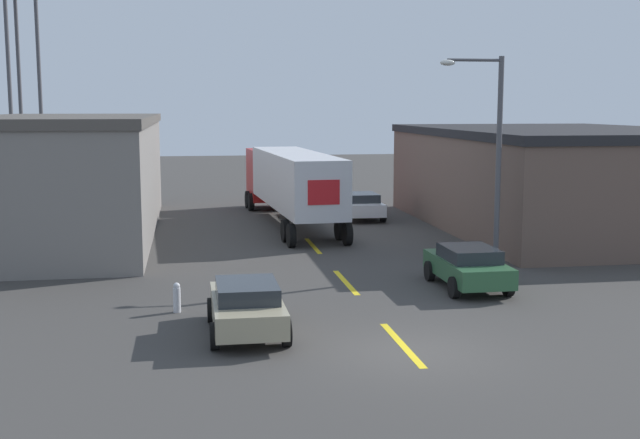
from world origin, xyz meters
The scene contains 10 objects.
ground_plane centered at (0.00, 0.00, 0.00)m, with size 160.00×160.00×0.00m, color #3D3A38.
road_centerline centered at (0.00, 7.99, 0.00)m, with size 0.20×18.52×0.01m.
warehouse_left centered at (-10.93, 20.39, 2.78)m, with size 8.26×20.84×5.55m.
warehouse_right centered at (12.92, 18.71, 2.47)m, with size 12.24×19.06×4.92m.
semi_truck centered at (-0.15, 22.21, 2.29)m, with size 3.63×15.79×3.73m.
parked_car_right_far centered at (3.80, 23.02, 0.76)m, with size 2.02×4.17×1.41m.
parked_car_left_near centered at (-3.80, 2.26, 0.76)m, with size 2.02×4.17×1.41m.
parked_car_right_near centered at (3.80, 6.44, 0.76)m, with size 2.02×4.17×1.41m.
street_lamp centered at (5.77, 9.66, 4.52)m, with size 2.42×0.32×7.78m.
fire_hydrant centered at (-5.66, 4.85, 0.44)m, with size 0.22×0.22×0.89m.
Camera 1 is at (-5.25, -18.40, 5.99)m, focal length 45.00 mm.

